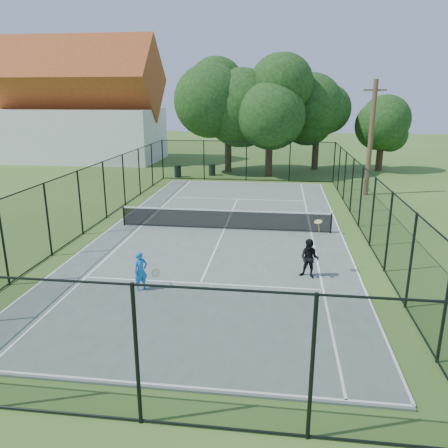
# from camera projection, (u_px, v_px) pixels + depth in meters

# --- Properties ---
(ground) EXTENTS (120.00, 120.00, 0.00)m
(ground) POSITION_uv_depth(u_px,v_px,m) (224.00, 230.00, 21.01)
(ground) COLOR #3A5F20
(tennis_court) EXTENTS (11.00, 24.00, 0.06)m
(tennis_court) POSITION_uv_depth(u_px,v_px,m) (224.00, 230.00, 21.00)
(tennis_court) COLOR #536158
(tennis_court) RESTS_ON ground
(tennis_net) EXTENTS (10.08, 0.08, 0.95)m
(tennis_net) POSITION_uv_depth(u_px,v_px,m) (224.00, 219.00, 20.85)
(tennis_net) COLOR black
(tennis_net) RESTS_ON tennis_court
(fence) EXTENTS (13.10, 26.10, 3.00)m
(fence) POSITION_uv_depth(u_px,v_px,m) (224.00, 200.00, 20.59)
(fence) COLOR black
(fence) RESTS_ON ground
(tree_near_left) EXTENTS (7.01, 7.01, 9.14)m
(tree_near_left) POSITION_uv_depth(u_px,v_px,m) (228.00, 103.00, 35.84)
(tree_near_left) COLOR #332114
(tree_near_left) RESTS_ON ground
(tree_near_mid) EXTENTS (6.73, 6.73, 8.80)m
(tree_near_mid) POSITION_uv_depth(u_px,v_px,m) (270.00, 107.00, 33.71)
(tree_near_mid) COLOR #332114
(tree_near_mid) RESTS_ON ground
(tree_near_right) EXTENTS (5.39, 5.39, 7.44)m
(tree_near_right) POSITION_uv_depth(u_px,v_px,m) (318.00, 114.00, 37.24)
(tree_near_right) COLOR #332114
(tree_near_right) RESTS_ON ground
(tree_far_right) EXTENTS (4.21, 4.21, 5.57)m
(tree_far_right) POSITION_uv_depth(u_px,v_px,m) (382.00, 130.00, 36.93)
(tree_far_right) COLOR #332114
(tree_far_right) RESTS_ON ground
(building) EXTENTS (15.30, 8.15, 11.87)m
(building) POSITION_uv_depth(u_px,v_px,m) (81.00, 110.00, 42.65)
(building) COLOR silver
(building) RESTS_ON ground
(trash_bin_left) EXTENTS (0.58, 0.58, 0.95)m
(trash_bin_left) POSITION_uv_depth(u_px,v_px,m) (178.00, 171.00, 34.66)
(trash_bin_left) COLOR black
(trash_bin_left) RESTS_ON ground
(trash_bin_right) EXTENTS (0.58, 0.58, 0.91)m
(trash_bin_right) POSITION_uv_depth(u_px,v_px,m) (212.00, 170.00, 35.42)
(trash_bin_right) COLOR black
(trash_bin_right) RESTS_ON ground
(utility_pole) EXTENTS (1.40, 0.30, 7.21)m
(utility_pole) POSITION_uv_depth(u_px,v_px,m) (371.00, 138.00, 27.53)
(utility_pole) COLOR #4C3823
(utility_pole) RESTS_ON ground
(player_blue) EXTENTS (0.86, 0.56, 1.31)m
(player_blue) POSITION_uv_depth(u_px,v_px,m) (141.00, 271.00, 14.25)
(player_blue) COLOR #166EBB
(player_blue) RESTS_ON tennis_court
(player_black) EXTENTS (0.82, 1.02, 2.28)m
(player_black) POSITION_uv_depth(u_px,v_px,m) (310.00, 258.00, 15.22)
(player_black) COLOR black
(player_black) RESTS_ON tennis_court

